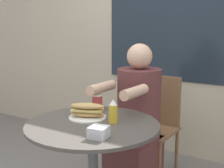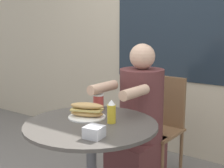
{
  "view_description": "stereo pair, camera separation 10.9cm",
  "coord_description": "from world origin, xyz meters",
  "px_view_note": "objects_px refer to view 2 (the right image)",
  "views": [
    {
      "loc": [
        1.02,
        -1.41,
        1.29
      ],
      "look_at": [
        0.0,
        0.21,
        0.93
      ],
      "focal_mm": 50.0,
      "sensor_mm": 36.0,
      "label": 1
    },
    {
      "loc": [
        1.12,
        -1.35,
        1.29
      ],
      "look_at": [
        0.0,
        0.21,
        0.93
      ],
      "focal_mm": 50.0,
      "sensor_mm": 36.0,
      "label": 2
    }
  ],
  "objects_px": {
    "diner_chair": "(160,119)",
    "condiment_bottle": "(111,112)",
    "cafe_table": "(91,154)",
    "drink_cup": "(98,102)",
    "seated_diner": "(139,132)",
    "sandwich_on_plate": "(87,111)"
  },
  "relations": [
    {
      "from": "drink_cup",
      "to": "cafe_table",
      "type": "bearing_deg",
      "value": -60.17
    },
    {
      "from": "condiment_bottle",
      "to": "seated_diner",
      "type": "bearing_deg",
      "value": 102.23
    },
    {
      "from": "diner_chair",
      "to": "condiment_bottle",
      "type": "height_order",
      "value": "diner_chair"
    },
    {
      "from": "seated_diner",
      "to": "drink_cup",
      "type": "distance_m",
      "value": 0.43
    },
    {
      "from": "cafe_table",
      "to": "condiment_bottle",
      "type": "relative_size",
      "value": 5.61
    },
    {
      "from": "condiment_bottle",
      "to": "drink_cup",
      "type": "bearing_deg",
      "value": 142.08
    },
    {
      "from": "diner_chair",
      "to": "sandwich_on_plate",
      "type": "height_order",
      "value": "diner_chair"
    },
    {
      "from": "diner_chair",
      "to": "cafe_table",
      "type": "bearing_deg",
      "value": 92.44
    },
    {
      "from": "sandwich_on_plate",
      "to": "drink_cup",
      "type": "relative_size",
      "value": 2.21
    },
    {
      "from": "seated_diner",
      "to": "condiment_bottle",
      "type": "xyz_separation_m",
      "value": [
        0.11,
        -0.49,
        0.29
      ]
    },
    {
      "from": "drink_cup",
      "to": "sandwich_on_plate",
      "type": "bearing_deg",
      "value": -72.28
    },
    {
      "from": "seated_diner",
      "to": "sandwich_on_plate",
      "type": "bearing_deg",
      "value": 82.99
    },
    {
      "from": "cafe_table",
      "to": "drink_cup",
      "type": "distance_m",
      "value": 0.39
    },
    {
      "from": "seated_diner",
      "to": "cafe_table",
      "type": "bearing_deg",
      "value": 93.19
    },
    {
      "from": "diner_chair",
      "to": "condiment_bottle",
      "type": "distance_m",
      "value": 0.89
    },
    {
      "from": "diner_chair",
      "to": "drink_cup",
      "type": "xyz_separation_m",
      "value": [
        -0.14,
        -0.65,
        0.26
      ]
    },
    {
      "from": "sandwich_on_plate",
      "to": "drink_cup",
      "type": "distance_m",
      "value": 0.2
    },
    {
      "from": "drink_cup",
      "to": "diner_chair",
      "type": "bearing_deg",
      "value": 77.45
    },
    {
      "from": "diner_chair",
      "to": "drink_cup",
      "type": "height_order",
      "value": "diner_chair"
    },
    {
      "from": "diner_chair",
      "to": "sandwich_on_plate",
      "type": "xyz_separation_m",
      "value": [
        -0.08,
        -0.84,
        0.25
      ]
    },
    {
      "from": "diner_chair",
      "to": "seated_diner",
      "type": "bearing_deg",
      "value": 91.2
    },
    {
      "from": "diner_chair",
      "to": "seated_diner",
      "type": "xyz_separation_m",
      "value": [
        -0.0,
        -0.35,
        -0.02
      ]
    }
  ]
}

